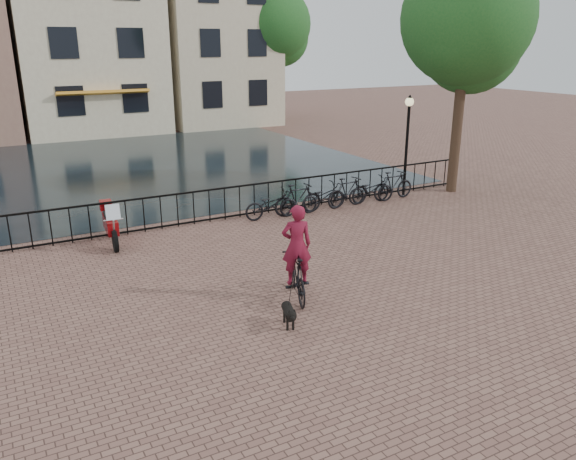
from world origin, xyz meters
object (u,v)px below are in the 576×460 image
lamp_post (408,129)px  cyclist (297,258)px  motorcycle (110,220)px  dog (289,314)px

lamp_post → cyclist: bearing=-143.5°
cyclist → motorcycle: size_ratio=1.28×
lamp_post → motorcycle: size_ratio=1.82×
lamp_post → dog: (-8.27, -6.60, -2.13)m
lamp_post → cyclist: 9.47m
cyclist → dog: 1.45m
cyclist → motorcycle: cyclist is taller
dog → lamp_post: bearing=56.4°
lamp_post → motorcycle: 10.39m
motorcycle → lamp_post: bearing=5.1°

